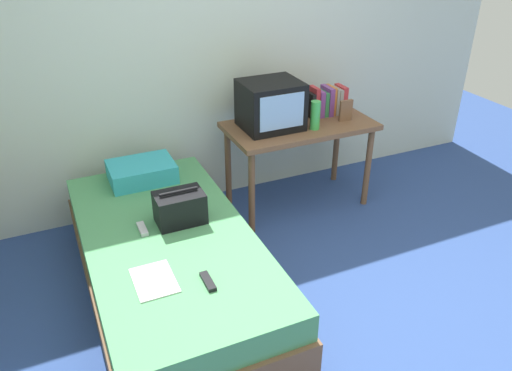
% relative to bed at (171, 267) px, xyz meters
% --- Properties ---
extents(ground_plane, '(8.00, 8.00, 0.00)m').
position_rel_bed_xyz_m(ground_plane, '(0.82, -0.80, -0.24)').
color(ground_plane, '#2D4784').
extents(wall_back, '(5.20, 0.10, 2.60)m').
position_rel_bed_xyz_m(wall_back, '(0.82, 1.20, 1.06)').
color(wall_back, silver).
rests_on(wall_back, ground).
extents(bed, '(1.00, 2.00, 0.48)m').
position_rel_bed_xyz_m(bed, '(0.00, 0.00, 0.00)').
color(bed, brown).
rests_on(bed, ground).
extents(desk, '(1.16, 0.60, 0.72)m').
position_rel_bed_xyz_m(desk, '(1.28, 0.71, 0.40)').
color(desk, brown).
rests_on(desk, ground).
extents(tv, '(0.44, 0.39, 0.36)m').
position_rel_bed_xyz_m(tv, '(1.04, 0.74, 0.67)').
color(tv, black).
rests_on(tv, desk).
extents(water_bottle, '(0.07, 0.07, 0.22)m').
position_rel_bed_xyz_m(water_bottle, '(1.33, 0.58, 0.60)').
color(water_bottle, green).
rests_on(water_bottle, desk).
extents(book_row, '(0.32, 0.16, 0.24)m').
position_rel_bed_xyz_m(book_row, '(1.57, 0.81, 0.60)').
color(book_row, black).
rests_on(book_row, desk).
extents(picture_frame, '(0.11, 0.02, 0.17)m').
position_rel_bed_xyz_m(picture_frame, '(1.64, 0.62, 0.57)').
color(picture_frame, brown).
rests_on(picture_frame, desk).
extents(pillow, '(0.46, 0.34, 0.13)m').
position_rel_bed_xyz_m(pillow, '(0.02, 0.75, 0.31)').
color(pillow, '#33A8B7').
rests_on(pillow, bed).
extents(handbag, '(0.30, 0.20, 0.22)m').
position_rel_bed_xyz_m(handbag, '(0.12, 0.11, 0.35)').
color(handbag, black).
rests_on(handbag, bed).
extents(magazine, '(0.21, 0.29, 0.01)m').
position_rel_bed_xyz_m(magazine, '(-0.18, -0.39, 0.25)').
color(magazine, white).
rests_on(magazine, bed).
extents(remote_dark, '(0.04, 0.16, 0.02)m').
position_rel_bed_xyz_m(remote_dark, '(0.07, -0.52, 0.26)').
color(remote_dark, black).
rests_on(remote_dark, bed).
extents(remote_silver, '(0.04, 0.14, 0.02)m').
position_rel_bed_xyz_m(remote_silver, '(-0.13, 0.11, 0.26)').
color(remote_silver, '#B7B7BC').
rests_on(remote_silver, bed).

